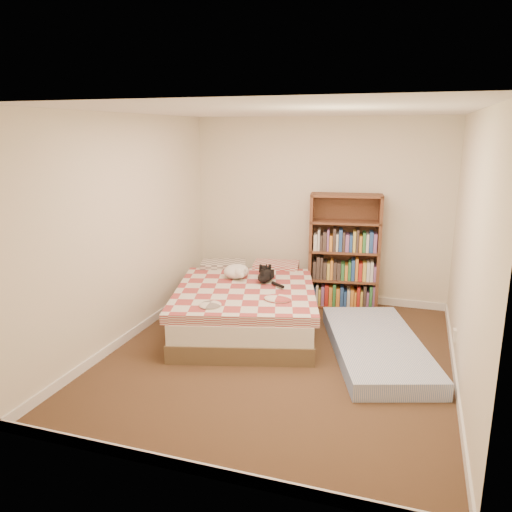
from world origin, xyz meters
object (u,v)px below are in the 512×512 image
(floor_mattress, at_px, (377,347))
(black_cat, at_px, (267,275))
(white_dog, at_px, (237,271))
(bed, at_px, (247,304))
(bookshelf, at_px, (344,266))

(floor_mattress, xyz_separation_m, black_cat, (-1.39, 0.58, 0.50))
(black_cat, distance_m, white_dog, 0.39)
(bed, xyz_separation_m, black_cat, (0.19, 0.21, 0.33))
(bookshelf, bearing_deg, black_cat, -143.55)
(bookshelf, bearing_deg, floor_mattress, -76.14)
(bed, distance_m, bookshelf, 1.47)
(bed, distance_m, black_cat, 0.43)
(bed, height_order, black_cat, black_cat)
(bookshelf, distance_m, floor_mattress, 1.59)
(white_dog, bearing_deg, floor_mattress, -12.13)
(black_cat, xyz_separation_m, white_dog, (-0.39, -0.03, 0.02))
(black_cat, bearing_deg, bookshelf, 20.70)
(floor_mattress, distance_m, black_cat, 1.59)
(bed, relative_size, black_cat, 3.68)
(floor_mattress, height_order, black_cat, black_cat)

